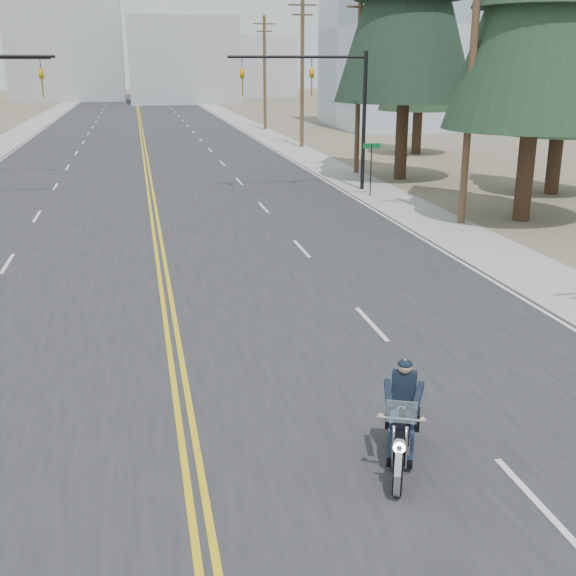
# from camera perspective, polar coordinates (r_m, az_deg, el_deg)

# --- Properties ---
(road) EXTENTS (20.00, 200.00, 0.01)m
(road) POSITION_cam_1_polar(r_m,az_deg,el_deg) (74.72, -11.51, 12.03)
(road) COLOR #303033
(road) RESTS_ON ground
(sidewalk_left) EXTENTS (3.00, 200.00, 0.01)m
(sidewalk_left) POSITION_cam_1_polar(r_m,az_deg,el_deg) (75.51, -20.43, 11.36)
(sidewalk_left) COLOR #A5A5A0
(sidewalk_left) RESTS_ON ground
(sidewalk_right) EXTENTS (3.00, 200.00, 0.01)m
(sidewalk_right) POSITION_cam_1_polar(r_m,az_deg,el_deg) (75.68, -2.58, 12.41)
(sidewalk_right) COLOR #A5A5A0
(sidewalk_right) RESTS_ON ground
(traffic_mast_right) EXTENTS (7.10, 0.26, 7.00)m
(traffic_mast_right) POSITION_cam_1_polar(r_m,az_deg,el_deg) (37.70, 3.06, 15.09)
(traffic_mast_right) COLOR black
(traffic_mast_right) RESTS_ON ground
(street_sign) EXTENTS (0.90, 0.06, 2.62)m
(street_sign) POSITION_cam_1_polar(r_m,az_deg,el_deg) (36.56, 6.59, 10.01)
(street_sign) COLOR black
(street_sign) RESTS_ON ground
(utility_pole_b) EXTENTS (2.20, 0.30, 11.50)m
(utility_pole_b) POSITION_cam_1_polar(r_m,az_deg,el_deg) (30.41, 14.31, 16.08)
(utility_pole_b) COLOR brown
(utility_pole_b) RESTS_ON ground
(utility_pole_c) EXTENTS (2.20, 0.30, 11.00)m
(utility_pole_c) POSITION_cam_1_polar(r_m,az_deg,el_deg) (44.42, 5.61, 16.37)
(utility_pole_c) COLOR brown
(utility_pole_c) RESTS_ON ground
(utility_pole_d) EXTENTS (2.20, 0.30, 11.50)m
(utility_pole_d) POSITION_cam_1_polar(r_m,az_deg,el_deg) (58.92, 1.13, 16.88)
(utility_pole_d) COLOR brown
(utility_pole_d) RESTS_ON ground
(utility_pole_e) EXTENTS (2.20, 0.30, 11.00)m
(utility_pole_e) POSITION_cam_1_polar(r_m,az_deg,el_deg) (75.59, -1.86, 16.75)
(utility_pole_e) COLOR brown
(utility_pole_e) RESTS_ON ground
(glass_building) EXTENTS (24.00, 16.00, 20.00)m
(glass_building) POSITION_cam_1_polar(r_m,az_deg,el_deg) (81.35, 12.61, 19.42)
(glass_building) COLOR #9EB5CC
(glass_building) RESTS_ON ground
(haze_bldg_b) EXTENTS (18.00, 14.00, 14.00)m
(haze_bldg_b) POSITION_cam_1_polar(r_m,az_deg,el_deg) (129.73, -8.33, 17.34)
(haze_bldg_b) COLOR #ADB2B7
(haze_bldg_b) RESTS_ON ground
(haze_bldg_c) EXTENTS (16.00, 12.00, 18.00)m
(haze_bldg_c) POSITION_cam_1_polar(r_m,az_deg,el_deg) (121.46, 8.19, 18.31)
(haze_bldg_c) COLOR #B7BCC6
(haze_bldg_c) RESTS_ON ground
(haze_bldg_d) EXTENTS (20.00, 15.00, 26.00)m
(haze_bldg_d) POSITION_cam_1_polar(r_m,az_deg,el_deg) (145.05, -17.23, 19.13)
(haze_bldg_d) COLOR #ADB2B7
(haze_bldg_d) RESTS_ON ground
(haze_bldg_e) EXTENTS (14.00, 14.00, 12.00)m
(haze_bldg_e) POSITION_cam_1_polar(r_m,az_deg,el_deg) (156.55, -2.45, 17.08)
(haze_bldg_e) COLOR #B7BCC6
(haze_bldg_e) RESTS_ON ground
(motorcyclist) EXTENTS (1.76, 2.45, 1.76)m
(motorcyclist) POSITION_cam_1_polar(r_m,az_deg,el_deg) (11.97, 9.00, -10.04)
(motorcyclist) COLOR black
(motorcyclist) RESTS_ON ground
(conifer_mid) EXTENTS (5.60, 5.60, 14.93)m
(conifer_mid) POSITION_cam_1_polar(r_m,az_deg,el_deg) (39.21, 21.39, 19.39)
(conifer_mid) COLOR #382619
(conifer_mid) RESTS_ON ground
(conifer_far) EXTENTS (5.91, 5.91, 15.82)m
(conifer_far) POSITION_cam_1_polar(r_m,az_deg,el_deg) (55.06, 10.58, 19.81)
(conifer_far) COLOR #382619
(conifer_far) RESTS_ON ground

